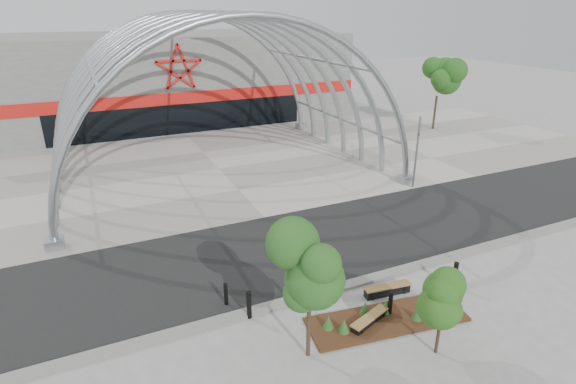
# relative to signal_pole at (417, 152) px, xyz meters

# --- Properties ---
(ground) EXTENTS (140.00, 140.00, 0.00)m
(ground) POSITION_rel_signal_pole_xyz_m (-9.92, -7.17, -2.32)
(ground) COLOR gray
(ground) RESTS_ON ground
(road) EXTENTS (140.00, 7.00, 0.02)m
(road) POSITION_rel_signal_pole_xyz_m (-9.92, -3.67, -2.31)
(road) COLOR black
(road) RESTS_ON ground
(forecourt) EXTENTS (60.00, 17.00, 0.04)m
(forecourt) POSITION_rel_signal_pole_xyz_m (-9.92, 8.33, -2.30)
(forecourt) COLOR gray
(forecourt) RESTS_ON ground
(kerb) EXTENTS (60.00, 0.50, 0.12)m
(kerb) POSITION_rel_signal_pole_xyz_m (-9.92, -7.42, -2.26)
(kerb) COLOR slate
(kerb) RESTS_ON ground
(arena_building) EXTENTS (34.00, 15.24, 8.00)m
(arena_building) POSITION_rel_signal_pole_xyz_m (-9.92, 26.28, 1.66)
(arena_building) COLOR slate
(arena_building) RESTS_ON ground
(vault_canopy) EXTENTS (20.80, 15.80, 20.36)m
(vault_canopy) POSITION_rel_signal_pole_xyz_m (-9.92, 8.33, -2.31)
(vault_canopy) COLOR #989DA2
(vault_canopy) RESTS_ON ground
(planting_bed) EXTENTS (5.91, 2.55, 0.60)m
(planting_bed) POSITION_rel_signal_pole_xyz_m (-9.17, -9.79, -2.18)
(planting_bed) COLOR black
(planting_bed) RESTS_ON ground
(signal_pole) EXTENTS (0.34, 0.61, 4.45)m
(signal_pole) POSITION_rel_signal_pole_xyz_m (0.00, 0.00, 0.00)
(signal_pole) COLOR gray
(signal_pole) RESTS_ON ground
(street_tree_0) EXTENTS (1.84, 1.84, 4.21)m
(street_tree_0) POSITION_rel_signal_pole_xyz_m (-12.43, -10.18, 0.70)
(street_tree_0) COLOR #302213
(street_tree_0) RESTS_ON ground
(street_tree_1) EXTENTS (1.34, 1.34, 3.17)m
(street_tree_1) POSITION_rel_signal_pole_xyz_m (-8.62, -11.78, -0.05)
(street_tree_1) COLOR black
(street_tree_1) RESTS_ON ground
(bench_0) EXTENTS (1.78, 0.95, 0.37)m
(bench_0) POSITION_rel_signal_pole_xyz_m (-9.81, -9.76, -2.15)
(bench_0) COLOR black
(bench_0) RESTS_ON ground
(bench_1) EXTENTS (1.92, 0.63, 0.39)m
(bench_1) POSITION_rel_signal_pole_xyz_m (-8.15, -8.51, -2.13)
(bench_1) COLOR black
(bench_1) RESTS_ON ground
(bollard_0) EXTENTS (0.15, 0.15, 0.93)m
(bollard_0) POSITION_rel_signal_pole_xyz_m (-14.01, -6.55, -1.86)
(bollard_0) COLOR black
(bollard_0) RESTS_ON ground
(bollard_1) EXTENTS (0.18, 0.18, 1.10)m
(bollard_1) POSITION_rel_signal_pole_xyz_m (-13.49, -7.64, -1.78)
(bollard_1) COLOR black
(bollard_1) RESTS_ON ground
(bollard_2) EXTENTS (0.17, 0.17, 1.04)m
(bollard_2) POSITION_rel_signal_pole_xyz_m (-11.70, -7.50, -1.81)
(bollard_2) COLOR black
(bollard_2) RESTS_ON ground
(bollard_3) EXTENTS (0.16, 0.16, 1.01)m
(bollard_3) POSITION_rel_signal_pole_xyz_m (-8.87, -9.63, -1.82)
(bollard_3) COLOR black
(bollard_3) RESTS_ON ground
(bollard_4) EXTENTS (0.18, 0.18, 1.15)m
(bollard_4) POSITION_rel_signal_pole_xyz_m (-5.50, -9.25, -1.75)
(bollard_4) COLOR black
(bollard_4) RESTS_ON ground
(bg_tree_1) EXTENTS (2.70, 2.70, 5.91)m
(bg_tree_1) POSITION_rel_signal_pole_xyz_m (11.08, 10.83, 1.92)
(bg_tree_1) COLOR black
(bg_tree_1) RESTS_ON ground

